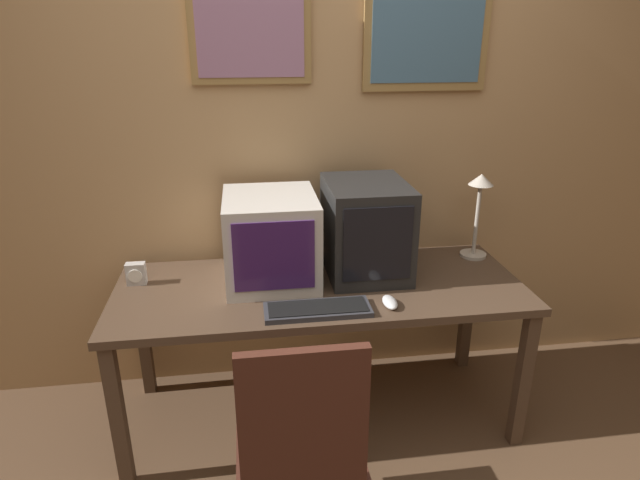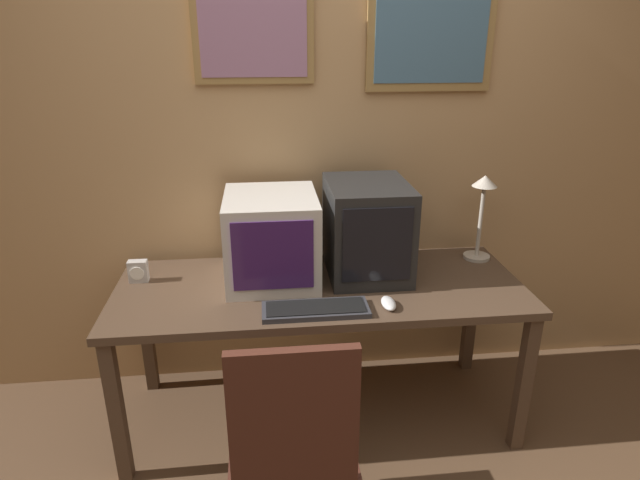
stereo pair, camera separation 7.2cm
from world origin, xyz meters
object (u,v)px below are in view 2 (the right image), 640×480
Objects in this scene: monitor_left at (272,238)px; keyboard_main at (316,309)px; office_chair at (293,464)px; monitor_right at (367,229)px; mouse_near_keyboard at (388,303)px; desk_lamp at (482,204)px; desk_clock at (138,271)px.

keyboard_main is (0.16, -0.35, -0.18)m from monitor_left.
monitor_right is at bearing 64.59° from office_chair.
keyboard_main is at bearing -177.78° from mouse_near_keyboard.
desk_lamp is (0.86, 0.47, 0.27)m from keyboard_main.
keyboard_main is at bearing 75.20° from office_chair.
monitor_right is at bearing -170.44° from desk_lamp.
monitor_right reaches higher than keyboard_main.
desk_clock is at bearing -176.74° from desk_lamp.
keyboard_main is (-0.28, -0.37, -0.20)m from monitor_right.
mouse_near_keyboard is 0.28× the size of desk_lamp.
monitor_left is 1.08× the size of keyboard_main.
desk_clock is 1.13m from office_chair.
desk_clock is (-0.61, 0.02, -0.15)m from monitor_left.
office_chair reaches higher than keyboard_main.
desk_clock is (-0.77, 0.38, 0.04)m from keyboard_main.
monitor_right reaches higher than mouse_near_keyboard.
monitor_left is 0.98m from office_chair.
mouse_near_keyboard is (0.47, -0.34, -0.18)m from monitor_left.
keyboard_main is at bearing -25.92° from desk_clock.
monitor_right reaches higher than office_chair.
monitor_right is 1.07× the size of keyboard_main.
office_chair is (-0.41, -0.85, -0.53)m from monitor_right.
office_chair is at bearing -53.06° from desk_clock.
office_chair is at bearing -87.55° from monitor_left.
desk_clock is (-1.05, 0.01, -0.17)m from monitor_right.
desk_lamp is 0.46× the size of office_chair.
monitor_left is at bearing -177.58° from monitor_right.
monitor_right is 0.41m from mouse_near_keyboard.
mouse_near_keyboard is at bearing -85.59° from monitor_right.
monitor_right is at bearing 2.42° from monitor_left.
desk_clock is 1.66m from desk_lamp.
desk_lamp reaches higher than keyboard_main.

